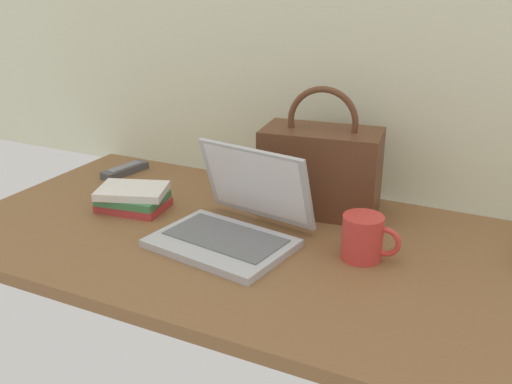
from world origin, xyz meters
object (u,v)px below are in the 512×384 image
Objects in this scene: laptop at (234,222)px; book_stack at (133,198)px; remote_control_near at (125,170)px; handbag at (321,169)px; coffee_mug at (364,237)px.

laptop is 1.67× the size of book_stack.
handbag reaches higher than remote_control_near.
remote_control_near is at bearing 179.56° from handbag.
coffee_mug is at bearing -0.36° from book_stack.
handbag reaches higher than laptop.
laptop reaches higher than remote_control_near.
book_stack is (-0.45, -0.21, -0.09)m from handbag.
laptop reaches higher than book_stack.
coffee_mug is 0.86m from remote_control_near.
remote_control_near is 0.50× the size of handbag.
remote_control_near is at bearing 165.14° from coffee_mug.
book_stack is at bearing 179.64° from coffee_mug.
book_stack is at bearing -154.85° from handbag.
book_stack reaches higher than remote_control_near.
laptop reaches higher than coffee_mug.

